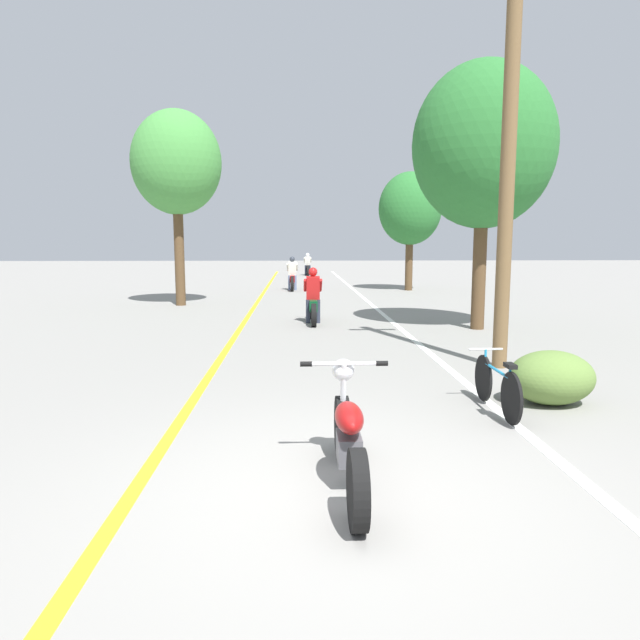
# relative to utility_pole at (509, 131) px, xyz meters

# --- Properties ---
(ground_plane) EXTENTS (120.00, 120.00, 0.00)m
(ground_plane) POSITION_rel_utility_pole_xyz_m (-3.08, -4.64, -3.84)
(ground_plane) COLOR gray
(lane_stripe_center) EXTENTS (0.14, 48.00, 0.01)m
(lane_stripe_center) POSITION_rel_utility_pole_xyz_m (-4.78, 7.38, -3.83)
(lane_stripe_center) COLOR yellow
(lane_stripe_center) RESTS_ON ground
(lane_stripe_edge) EXTENTS (0.14, 48.00, 0.01)m
(lane_stripe_edge) POSITION_rel_utility_pole_xyz_m (-0.89, 7.38, -3.83)
(lane_stripe_edge) COLOR white
(lane_stripe_edge) RESTS_ON ground
(utility_pole) EXTENTS (1.10, 0.24, 7.48)m
(utility_pole) POSITION_rel_utility_pole_xyz_m (0.00, 0.00, 0.00)
(utility_pole) COLOR brown
(utility_pole) RESTS_ON ground
(roadside_tree_right_near) EXTENTS (3.32, 2.99, 6.21)m
(roadside_tree_right_near) POSITION_rel_utility_pole_xyz_m (0.96, 4.21, 0.44)
(roadside_tree_right_near) COLOR #513A23
(roadside_tree_right_near) RESTS_ON ground
(roadside_tree_right_far) EXTENTS (2.69, 2.42, 5.05)m
(roadside_tree_right_far) POSITION_rel_utility_pole_xyz_m (1.47, 15.34, -0.36)
(roadside_tree_right_far) COLOR #513A23
(roadside_tree_right_far) RESTS_ON ground
(roadside_tree_left) EXTENTS (2.89, 2.60, 6.28)m
(roadside_tree_left) POSITION_rel_utility_pole_xyz_m (-7.24, 9.74, 0.74)
(roadside_tree_left) COLOR #513A23
(roadside_tree_left) RESTS_ON ground
(roadside_bush) EXTENTS (1.10, 0.88, 0.70)m
(roadside_bush) POSITION_rel_utility_pole_xyz_m (-0.12, -2.20, -3.49)
(roadside_bush) COLOR #5B7A38
(roadside_bush) RESTS_ON ground
(motorcycle_foreground) EXTENTS (0.81, 2.03, 0.99)m
(motorcycle_foreground) POSITION_rel_utility_pole_xyz_m (-2.96, -4.57, -3.41)
(motorcycle_foreground) COLOR black
(motorcycle_foreground) RESTS_ON ground
(motorcycle_rider_lead) EXTENTS (0.50, 2.00, 1.44)m
(motorcycle_rider_lead) POSITION_rel_utility_pole_xyz_m (-2.98, 5.41, -3.29)
(motorcycle_rider_lead) COLOR black
(motorcycle_rider_lead) RESTS_ON ground
(motorcycle_rider_mid) EXTENTS (0.50, 2.04, 1.46)m
(motorcycle_rider_mid) POSITION_rel_utility_pole_xyz_m (-3.59, 15.59, -3.29)
(motorcycle_rider_mid) COLOR black
(motorcycle_rider_mid) RESTS_ON ground
(motorcycle_rider_far) EXTENTS (0.50, 2.09, 1.40)m
(motorcycle_rider_far) POSITION_rel_utility_pole_xyz_m (-2.70, 26.83, -3.30)
(motorcycle_rider_far) COLOR black
(motorcycle_rider_far) RESTS_ON ground
(bicycle_parked) EXTENTS (0.44, 1.60, 0.72)m
(bicycle_parked) POSITION_rel_utility_pole_xyz_m (-0.94, -2.51, -3.50)
(bicycle_parked) COLOR black
(bicycle_parked) RESTS_ON ground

